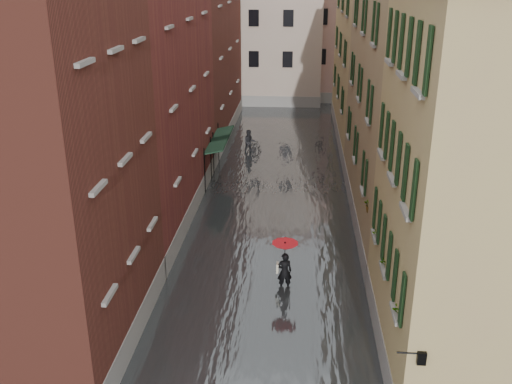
% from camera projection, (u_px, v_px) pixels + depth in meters
% --- Properties ---
extents(ground, '(120.00, 120.00, 0.00)m').
position_uv_depth(ground, '(261.00, 316.00, 20.92)').
color(ground, slate).
rests_on(ground, ground).
extents(floodwater, '(10.00, 60.00, 0.20)m').
position_uv_depth(floodwater, '(277.00, 188.00, 32.96)').
color(floodwater, '#45494C').
rests_on(floodwater, ground).
extents(building_left_near, '(6.00, 8.00, 13.00)m').
position_uv_depth(building_left_near, '(26.00, 159.00, 17.22)').
color(building_left_near, brown).
rests_on(building_left_near, ground).
extents(building_left_mid, '(6.00, 14.00, 12.50)m').
position_uv_depth(building_left_mid, '(130.00, 94.00, 27.53)').
color(building_left_mid, maroon).
rests_on(building_left_mid, ground).
extents(building_left_far, '(6.00, 16.00, 14.00)m').
position_uv_depth(building_left_far, '(188.00, 42.00, 41.19)').
color(building_left_far, brown).
rests_on(building_left_far, ground).
extents(building_right_near, '(6.00, 8.00, 11.50)m').
position_uv_depth(building_right_near, '(498.00, 196.00, 16.47)').
color(building_right_near, tan).
rests_on(building_right_near, ground).
extents(building_right_mid, '(6.00, 14.00, 13.00)m').
position_uv_depth(building_right_mid, '(425.00, 94.00, 26.42)').
color(building_right_mid, '#95815A').
rests_on(building_right_mid, ground).
extents(building_right_far, '(6.00, 16.00, 11.50)m').
position_uv_depth(building_right_far, '(383.00, 62.00, 40.63)').
color(building_right_far, tan).
rests_on(building_right_far, ground).
extents(building_end_cream, '(12.00, 9.00, 13.00)m').
position_uv_depth(building_end_cream, '(258.00, 31.00, 54.09)').
color(building_end_cream, '#C0AD98').
rests_on(building_end_cream, ground).
extents(building_end_pink, '(10.00, 9.00, 12.00)m').
position_uv_depth(building_end_pink, '(351.00, 35.00, 55.48)').
color(building_end_pink, tan).
rests_on(building_end_pink, ground).
extents(awning_near, '(1.09, 3.33, 2.80)m').
position_uv_depth(awning_near, '(217.00, 145.00, 32.65)').
color(awning_near, '#163120').
rests_on(awning_near, ground).
extents(awning_far, '(1.09, 3.26, 2.80)m').
position_uv_depth(awning_far, '(222.00, 135.00, 34.72)').
color(awning_far, '#163120').
rests_on(awning_far, ground).
extents(wall_lantern, '(0.71, 0.22, 0.35)m').
position_uv_depth(wall_lantern, '(420.00, 357.00, 13.94)').
color(wall_lantern, black).
rests_on(wall_lantern, ground).
extents(window_planters, '(0.59, 8.44, 0.84)m').
position_uv_depth(window_planters, '(385.00, 241.00, 18.75)').
color(window_planters, '#A06334').
rests_on(window_planters, ground).
extents(pedestrian_main, '(1.04, 1.04, 2.06)m').
position_uv_depth(pedestrian_main, '(285.00, 261.00, 22.16)').
color(pedestrian_main, black).
rests_on(pedestrian_main, ground).
extents(pedestrian_far, '(0.98, 0.84, 1.74)m').
position_uv_depth(pedestrian_far, '(249.00, 142.00, 38.95)').
color(pedestrian_far, black).
rests_on(pedestrian_far, ground).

